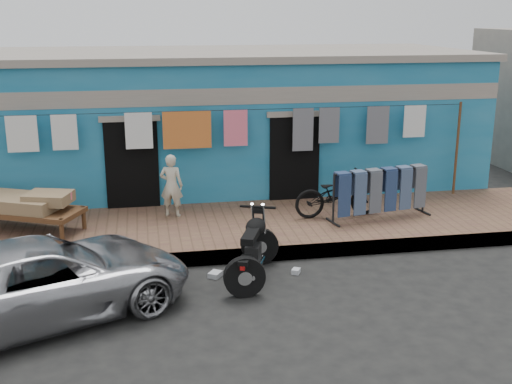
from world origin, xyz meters
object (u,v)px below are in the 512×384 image
(seated_person, at_px, (171,185))
(jeans_rack, at_px, (380,193))
(bicycle, at_px, (338,189))
(car, at_px, (46,278))
(charpoy, at_px, (27,212))
(motorcycle, at_px, (253,247))

(seated_person, distance_m, jeans_rack, 4.19)
(bicycle, distance_m, jeans_rack, 0.85)
(seated_person, relative_size, jeans_rack, 0.57)
(car, relative_size, jeans_rack, 1.90)
(bicycle, xyz_separation_m, charpoy, (-6.04, 0.16, -0.20))
(seated_person, xyz_separation_m, charpoy, (-2.74, -0.45, -0.27))
(motorcycle, xyz_separation_m, charpoy, (-3.90, 2.44, 0.06))
(seated_person, bearing_deg, car, 79.57)
(charpoy, distance_m, jeans_rack, 6.86)
(car, bearing_deg, motorcycle, -99.42)
(car, relative_size, charpoy, 1.76)
(bicycle, xyz_separation_m, jeans_rack, (0.81, -0.25, -0.04))
(bicycle, height_order, jeans_rack, bicycle)
(bicycle, bearing_deg, jeans_rack, -109.70)
(seated_person, relative_size, charpoy, 0.53)
(car, distance_m, seated_person, 4.22)
(jeans_rack, bearing_deg, charpoy, 176.56)
(seated_person, distance_m, motorcycle, 3.14)
(charpoy, xyz_separation_m, jeans_rack, (6.85, -0.41, 0.16))
(seated_person, relative_size, bicycle, 0.73)
(charpoy, height_order, jeans_rack, jeans_rack)
(seated_person, height_order, bicycle, seated_person)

